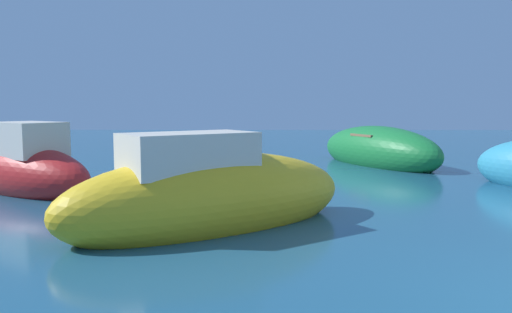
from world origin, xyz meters
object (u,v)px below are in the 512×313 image
Objects in this scene: moored_boat_1 at (2,156)px; moored_boat_3 at (211,196)px; moored_boat_0 at (378,151)px; moored_boat_4 at (21,170)px.

moored_boat_1 is 12.58m from moored_boat_3.
moored_boat_0 is 12.03m from moored_boat_4.
moored_boat_1 is (-13.74, -0.44, -0.15)m from moored_boat_0.
moored_boat_3 is (8.48, -9.28, 0.20)m from moored_boat_1.
moored_boat_4 reaches higher than moored_boat_0.
moored_boat_4 is (-5.27, 3.91, -0.02)m from moored_boat_3.
moored_boat_4 is (-10.53, -5.81, 0.02)m from moored_boat_0.
moored_boat_3 reaches higher than moored_boat_0.
moored_boat_1 is 0.63× the size of moored_boat_3.
moored_boat_3 reaches higher than moored_boat_1.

